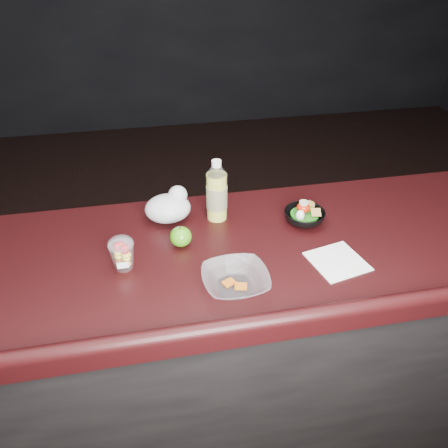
{
  "coord_description": "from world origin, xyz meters",
  "views": [
    {
      "loc": [
        -0.23,
        -0.82,
        1.9
      ],
      "look_at": [
        -0.01,
        0.33,
        1.1
      ],
      "focal_mm": 35.0,
      "sensor_mm": 36.0,
      "label": 1
    }
  ],
  "objects": [
    {
      "name": "fruit_cup",
      "position": [
        -0.34,
        0.27,
        1.08
      ],
      "size": [
        0.08,
        0.08,
        0.11
      ],
      "color": "white",
      "rests_on": "counter"
    },
    {
      "name": "counter",
      "position": [
        0.0,
        0.3,
        0.51
      ],
      "size": [
        4.06,
        0.71,
        1.02
      ],
      "color": "black",
      "rests_on": "ground"
    },
    {
      "name": "plastic_bag",
      "position": [
        -0.17,
        0.51,
        1.07
      ],
      "size": [
        0.16,
        0.13,
        0.12
      ],
      "color": "silver",
      "rests_on": "counter"
    },
    {
      "name": "paper_napkin",
      "position": [
        0.33,
        0.17,
        1.02
      ],
      "size": [
        0.19,
        0.19,
        0.0
      ],
      "primitive_type": "cube",
      "rotation": [
        0.0,
        0.0,
        0.21
      ],
      "color": "white",
      "rests_on": "counter"
    },
    {
      "name": "lemonade_bottle",
      "position": [
        -0.0,
        0.49,
        1.12
      ],
      "size": [
        0.08,
        0.08,
        0.23
      ],
      "color": "gold",
      "rests_on": "counter"
    },
    {
      "name": "green_apple",
      "position": [
        -0.15,
        0.35,
        1.05
      ],
      "size": [
        0.07,
        0.07,
        0.08
      ],
      "color": "#2D740D",
      "rests_on": "counter"
    },
    {
      "name": "takeout_bowl",
      "position": [
        -0.02,
        0.12,
        1.04
      ],
      "size": [
        0.2,
        0.2,
        0.05
      ],
      "rotation": [
        0.0,
        0.0,
        0.04
      ],
      "color": "silver",
      "rests_on": "counter"
    },
    {
      "name": "snack_bowl",
      "position": [
        0.3,
        0.4,
        1.05
      ],
      "size": [
        0.16,
        0.16,
        0.08
      ],
      "rotation": [
        0.0,
        0.0,
        0.09
      ],
      "color": "black",
      "rests_on": "counter"
    }
  ]
}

